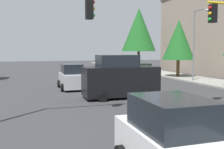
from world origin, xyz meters
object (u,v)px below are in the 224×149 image
at_px(traffic_signal_near_right, 36,28).
at_px(car_yellow, 138,76).
at_px(street_lamp_curbside, 196,37).
at_px(tree_roadside_far, 139,30).
at_px(car_blue, 121,71).
at_px(tree_roadside_mid, 179,40).
at_px(delivery_van_black, 120,78).
at_px(car_silver, 72,78).
at_px(car_white, 175,145).

xyz_separation_m(traffic_signal_near_right, car_yellow, (-8.78, 8.58, -3.13)).
bearing_deg(street_lamp_curbside, tree_roadside_far, 178.81).
bearing_deg(traffic_signal_near_right, car_blue, 148.21).
xyz_separation_m(tree_roadside_far, car_yellow, (15.22, -6.62, -5.19)).
distance_m(traffic_signal_near_right, tree_roadside_far, 28.48).
bearing_deg(street_lamp_curbside, tree_roadside_mid, 169.67).
distance_m(street_lamp_curbside, car_yellow, 7.25).
bearing_deg(delivery_van_black, car_silver, -154.93).
xyz_separation_m(traffic_signal_near_right, tree_roadside_mid, (-14.00, 15.70, 0.21)).
bearing_deg(car_silver, car_blue, 132.68).
bearing_deg(car_yellow, car_white, -20.39).
bearing_deg(delivery_van_black, car_yellow, 145.10).
relative_size(street_lamp_curbside, car_silver, 1.83).
relative_size(car_blue, car_yellow, 0.98).
height_order(car_white, car_yellow, same).
height_order(traffic_signal_near_right, car_white, traffic_signal_near_right).
bearing_deg(traffic_signal_near_right, street_lamp_curbside, 122.82).
height_order(traffic_signal_near_right, street_lamp_curbside, street_lamp_curbside).
bearing_deg(delivery_van_black, tree_roadside_far, 153.54).
bearing_deg(car_yellow, street_lamp_curbside, 97.51).
relative_size(traffic_signal_near_right, car_blue, 1.57).
bearing_deg(tree_roadside_mid, street_lamp_curbside, -10.33).
distance_m(delivery_van_black, car_yellow, 5.84).
relative_size(delivery_van_black, car_white, 1.27).
bearing_deg(car_silver, tree_roadside_mid, 111.53).
xyz_separation_m(traffic_signal_near_right, street_lamp_curbside, (-9.61, 14.90, 0.32)).
relative_size(street_lamp_curbside, tree_roadside_mid, 1.08).
xyz_separation_m(tree_roadside_mid, car_blue, (-0.62, -6.64, -3.34)).
bearing_deg(tree_roadside_far, car_blue, -33.19).
height_order(traffic_signal_near_right, car_yellow, traffic_signal_near_right).
height_order(tree_roadside_far, car_silver, tree_roadside_far).
relative_size(tree_roadside_far, car_silver, 2.42).
bearing_deg(tree_roadside_mid, tree_roadside_far, -177.14).
bearing_deg(car_yellow, traffic_signal_near_right, -44.34).
distance_m(car_blue, car_white, 22.29).
distance_m(tree_roadside_far, car_yellow, 17.39).
bearing_deg(delivery_van_black, tree_roadside_mid, 133.72).
height_order(street_lamp_curbside, car_white, street_lamp_curbside).
relative_size(tree_roadside_mid, delivery_van_black, 1.35).
relative_size(car_white, car_yellow, 1.02).
distance_m(tree_roadside_far, car_blue, 12.35).
distance_m(tree_roadside_mid, car_silver, 14.13).
height_order(traffic_signal_near_right, car_silver, traffic_signal_near_right).
distance_m(car_white, car_silver, 15.73).
height_order(tree_roadside_mid, delivery_van_black, tree_roadside_mid).
bearing_deg(tree_roadside_far, tree_roadside_mid, 2.86).
distance_m(street_lamp_curbside, tree_roadside_far, 14.50).
xyz_separation_m(tree_roadside_mid, car_white, (20.77, -12.90, -3.34)).
bearing_deg(car_silver, street_lamp_curbside, 93.11).
bearing_deg(car_white, car_blue, 163.67).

